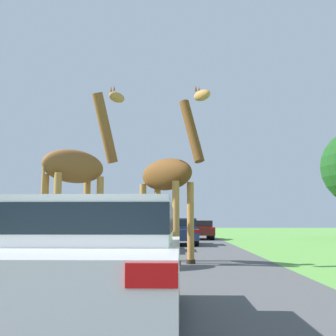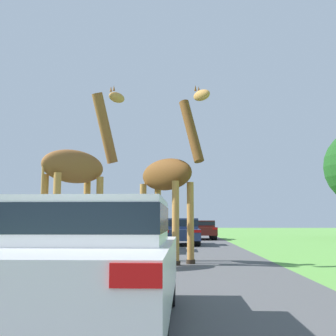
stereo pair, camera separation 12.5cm
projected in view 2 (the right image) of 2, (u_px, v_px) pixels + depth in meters
name	position (u px, v px, depth m)	size (l,w,h in m)	color
road	(170.00, 239.00, 28.69)	(7.09, 120.00, 0.00)	#4C4C4F
giraffe_near_road	(169.00, 180.00, 12.08)	(2.23, 2.21, 4.87)	#B77F3D
giraffe_companion	(78.00, 172.00, 10.94)	(2.02, 2.30, 5.03)	#B77F3D
car_lead_maroon	(91.00, 258.00, 4.69)	(1.83, 4.20, 1.41)	silver
car_queue_right	(127.00, 228.00, 26.88)	(1.72, 4.79, 1.35)	black
car_queue_left	(141.00, 233.00, 16.94)	(1.77, 4.13, 1.35)	silver
car_far_ahead	(202.00, 229.00, 27.70)	(1.72, 3.99, 1.22)	#561914
car_verge_right	(182.00, 231.00, 21.10)	(1.79, 4.00, 1.31)	navy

